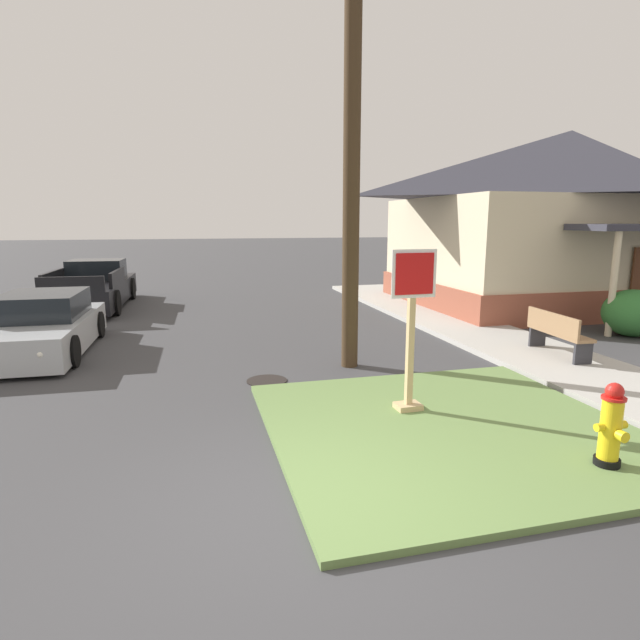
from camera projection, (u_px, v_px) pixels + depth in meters
ground_plane at (300, 511)px, 4.91m from camera, size 160.00×160.00×0.00m
grass_corner_patch at (448, 427)px, 6.79m from camera, size 4.68×4.56×0.08m
sidewalk_strip at (485, 335)px, 12.20m from camera, size 2.20×19.11×0.12m
fire_hydrant at (611, 427)px, 5.58m from camera, size 0.38×0.34×0.95m
stop_sign at (411, 336)px, 7.14m from camera, size 0.66×0.29×2.28m
manhole_cover at (267, 381)px, 8.89m from camera, size 0.70×0.70×0.02m
parked_sedan_silver at (42, 327)px, 10.75m from camera, size 1.99×4.31×1.25m
pickup_truck_black at (94, 288)px, 16.43m from camera, size 2.18×5.55×1.48m
street_bench at (557, 332)px, 10.10m from camera, size 0.53×1.63×0.85m
utility_pole at (353, 66)px, 8.81m from camera, size 1.40×0.31×10.43m
corner_house at (565, 217)px, 16.70m from camera, size 10.42×8.18×5.56m
shrub_near_porch at (633, 313)px, 12.27m from camera, size 1.37×1.37×1.13m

